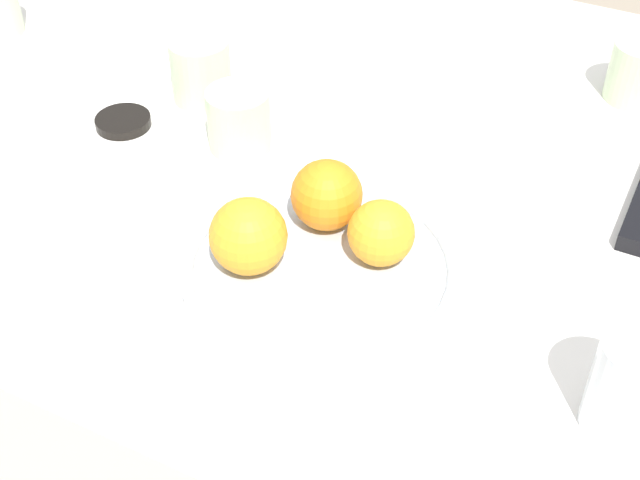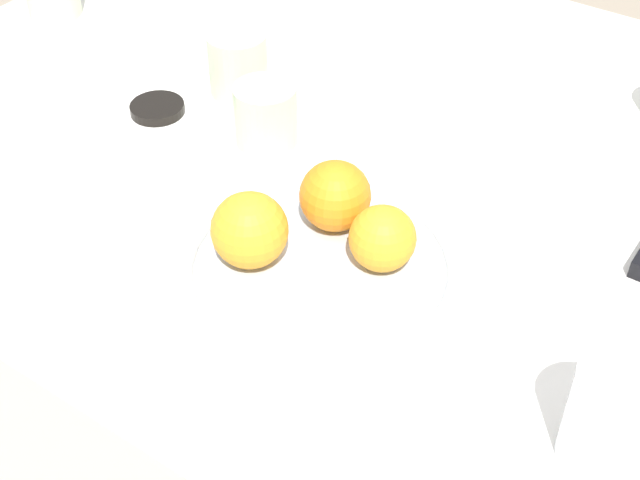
# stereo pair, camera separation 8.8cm
# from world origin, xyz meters

# --- Properties ---
(table) EXTENTS (1.40, 0.99, 0.73)m
(table) POSITION_xyz_m (0.00, 0.00, 0.37)
(table) COLOR silver
(table) RESTS_ON ground_plane
(fruit_platter) EXTENTS (0.28, 0.28, 0.02)m
(fruit_platter) POSITION_xyz_m (0.04, -0.24, 0.75)
(fruit_platter) COLOR #B2BCC6
(fruit_platter) RESTS_ON table
(orange_0) EXTENTS (0.08, 0.08, 0.08)m
(orange_0) POSITION_xyz_m (0.02, -0.17, 0.79)
(orange_0) COLOR orange
(orange_0) RESTS_ON fruit_platter
(orange_1) EXTENTS (0.07, 0.07, 0.07)m
(orange_1) POSITION_xyz_m (0.09, -0.20, 0.78)
(orange_1) COLOR orange
(orange_1) RESTS_ON fruit_platter
(orange_2) EXTENTS (0.08, 0.08, 0.08)m
(orange_2) POSITION_xyz_m (-0.02, -0.27, 0.79)
(orange_2) COLOR orange
(orange_2) RESTS_ON fruit_platter
(water_glass) EXTENTS (0.08, 0.08, 0.10)m
(water_glass) POSITION_xyz_m (0.36, -0.28, 0.78)
(water_glass) COLOR silver
(water_glass) RESTS_ON table
(cup_0) EXTENTS (0.08, 0.08, 0.08)m
(cup_0) POSITION_xyz_m (0.26, 0.26, 0.77)
(cup_0) COLOR #B7CC9E
(cup_0) RESTS_ON table
(cup_1) EXTENTS (0.08, 0.08, 0.08)m
(cup_1) POSITION_xyz_m (-0.15, -0.07, 0.77)
(cup_1) COLOR #B7CC9E
(cup_1) RESTS_ON table
(cup_2) EXTENTS (0.08, 0.08, 0.08)m
(cup_2) POSITION_xyz_m (-0.25, -0.00, 0.78)
(cup_2) COLOR #B7CC9E
(cup_2) RESTS_ON table
(napkin) EXTENTS (0.12, 0.14, 0.01)m
(napkin) POSITION_xyz_m (-0.32, 0.22, 0.74)
(napkin) COLOR white
(napkin) RESTS_ON table
(soy_dish) EXTENTS (0.07, 0.07, 0.01)m
(soy_dish) POSITION_xyz_m (-0.30, -0.10, 0.74)
(soy_dish) COLOR black
(soy_dish) RESTS_ON table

